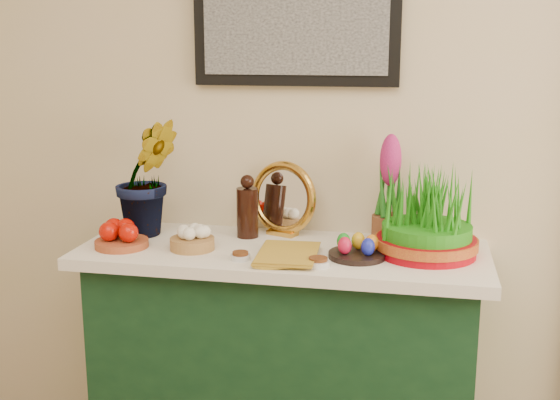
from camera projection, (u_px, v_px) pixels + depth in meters
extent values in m
cube|color=beige|center=(361.00, 109.00, 2.51)|extent=(4.00, 0.04, 2.70)
cube|color=black|center=(296.00, 8.00, 2.46)|extent=(0.74, 0.03, 0.54)
cube|color=#A5A5A5|center=(295.00, 8.00, 2.44)|extent=(0.66, 0.01, 0.46)
cube|color=#153C1E|center=(283.00, 371.00, 2.53)|extent=(1.30, 0.45, 0.85)
cube|color=white|center=(283.00, 253.00, 2.43)|extent=(1.40, 0.55, 0.04)
imported|color=#206C1B|center=(147.00, 158.00, 2.53)|extent=(0.37, 0.36, 0.57)
cylinder|color=#984424|center=(122.00, 244.00, 2.43)|extent=(0.22, 0.22, 0.03)
cylinder|color=#A37A41|center=(192.00, 244.00, 2.40)|extent=(0.19, 0.19, 0.04)
cylinder|color=black|center=(247.00, 213.00, 2.54)|extent=(0.08, 0.08, 0.18)
sphere|color=black|center=(247.00, 182.00, 2.52)|extent=(0.05, 0.05, 0.05)
cube|color=gold|center=(282.00, 233.00, 2.58)|extent=(0.12, 0.09, 0.02)
torus|color=gold|center=(283.00, 198.00, 2.57)|extent=(0.28, 0.15, 0.27)
cylinder|color=silver|center=(283.00, 198.00, 2.56)|extent=(0.20, 0.10, 0.21)
imported|color=#B88F28|center=(258.00, 252.00, 2.31)|extent=(0.19, 0.27, 0.04)
cylinder|color=silver|center=(240.00, 257.00, 2.29)|extent=(0.07, 0.07, 0.02)
cylinder|color=#592D14|center=(240.00, 253.00, 2.29)|extent=(0.05, 0.05, 0.01)
cylinder|color=silver|center=(318.00, 263.00, 2.22)|extent=(0.07, 0.07, 0.02)
cylinder|color=#592D14|center=(318.00, 259.00, 2.22)|extent=(0.06, 0.06, 0.01)
cylinder|color=black|center=(357.00, 255.00, 2.31)|extent=(0.22, 0.22, 0.02)
ellipsoid|color=red|center=(345.00, 246.00, 2.28)|extent=(0.05, 0.05, 0.06)
ellipsoid|color=#1923B1|center=(368.00, 247.00, 2.26)|extent=(0.05, 0.05, 0.06)
ellipsoid|color=gold|center=(358.00, 241.00, 2.33)|extent=(0.05, 0.05, 0.06)
ellipsoid|color=#198921|center=(344.00, 242.00, 2.32)|extent=(0.05, 0.05, 0.06)
ellipsoid|color=orange|center=(372.00, 243.00, 2.31)|extent=(0.05, 0.05, 0.06)
cylinder|color=brown|center=(388.00, 229.00, 2.48)|extent=(0.12, 0.12, 0.10)
ellipsoid|color=#D12983|center=(391.00, 160.00, 2.43)|extent=(0.08, 0.08, 0.18)
cylinder|color=#9A030D|center=(426.00, 246.00, 2.34)|extent=(0.33, 0.33, 0.06)
cylinder|color=maroon|center=(426.00, 242.00, 2.34)|extent=(0.34, 0.34, 0.03)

